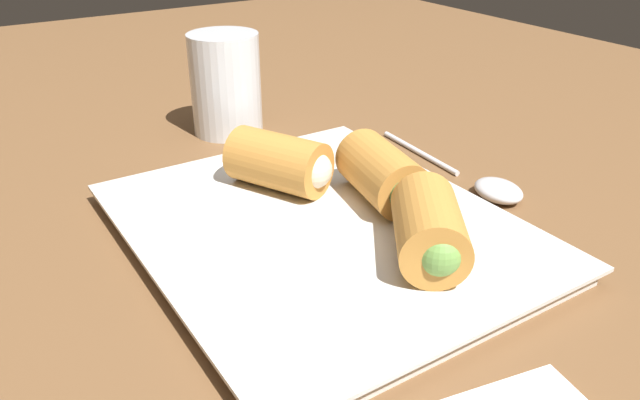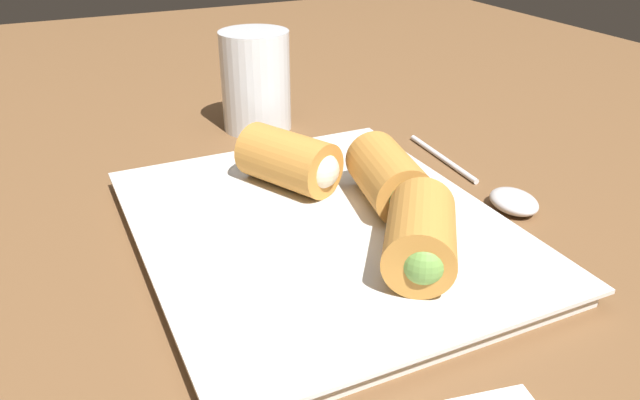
% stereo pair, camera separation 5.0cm
% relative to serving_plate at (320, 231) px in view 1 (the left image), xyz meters
% --- Properties ---
extents(table_surface, '(1.80, 1.40, 0.02)m').
position_rel_serving_plate_xyz_m(table_surface, '(0.02, -0.02, -0.02)').
color(table_surface, brown).
rests_on(table_surface, ground).
extents(serving_plate, '(0.30, 0.25, 0.01)m').
position_rel_serving_plate_xyz_m(serving_plate, '(0.00, 0.00, 0.00)').
color(serving_plate, silver).
rests_on(serving_plate, table_surface).
extents(roll_front_left, '(0.09, 0.07, 0.04)m').
position_rel_serving_plate_xyz_m(roll_front_left, '(0.06, -0.01, 0.03)').
color(roll_front_left, '#C68438').
rests_on(roll_front_left, serving_plate).
extents(roll_front_right, '(0.09, 0.08, 0.04)m').
position_rel_serving_plate_xyz_m(roll_front_right, '(-0.08, -0.03, 0.03)').
color(roll_front_right, '#C68438').
rests_on(roll_front_right, serving_plate).
extents(roll_back_left, '(0.09, 0.06, 0.04)m').
position_rel_serving_plate_xyz_m(roll_back_left, '(0.00, -0.06, 0.03)').
color(roll_back_left, '#C68438').
rests_on(roll_back_left, serving_plate).
extents(spoon, '(0.18, 0.04, 0.02)m').
position_rel_serving_plate_xyz_m(spoon, '(-0.01, -0.16, -0.00)').
color(spoon, silver).
rests_on(spoon, table_surface).
extents(drinking_glass, '(0.07, 0.07, 0.10)m').
position_rel_serving_plate_xyz_m(drinking_glass, '(0.23, -0.04, 0.04)').
color(drinking_glass, silver).
rests_on(drinking_glass, table_surface).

